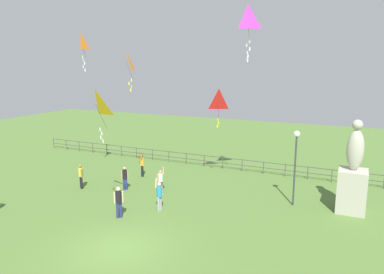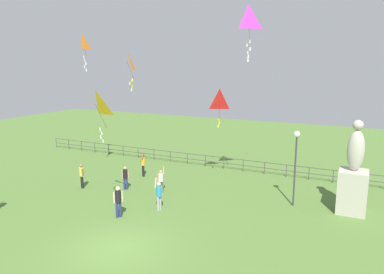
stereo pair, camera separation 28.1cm
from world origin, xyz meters
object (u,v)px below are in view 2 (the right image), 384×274
object	(u,v)px
person_0	(118,200)
kite_3	(248,19)
person_4	(125,176)
kite_1	(127,62)
person_3	(159,194)
person_2	(143,163)
kite_0	(220,100)
kite_2	(96,105)
statue_monument	(353,181)
kite_4	(82,43)
person_6	(161,179)
lamppost	(296,152)
person_5	(82,174)

from	to	relation	value
person_0	kite_3	world-z (taller)	kite_3
person_4	kite_1	size ratio (longest dim) A/B	0.59
person_0	person_3	world-z (taller)	person_3
person_2	kite_1	distance (m)	7.47
kite_0	kite_2	xyz separation A→B (m)	(-4.06, -7.81, 0.26)
statue_monument	kite_3	xyz separation A→B (m)	(-6.43, 0.61, 8.97)
kite_1	kite_4	distance (m)	3.48
person_4	person_6	size ratio (longest dim) A/B	0.89
person_0	person_2	world-z (taller)	person_2
statue_monument	kite_3	size ratio (longest dim) A/B	1.57
lamppost	person_6	xyz separation A→B (m)	(-8.10, -1.40, -2.35)
kite_0	kite_1	world-z (taller)	kite_1
kite_2	kite_3	size ratio (longest dim) A/B	0.87
statue_monument	kite_4	distance (m)	19.08
person_3	kite_1	size ratio (longest dim) A/B	0.73
kite_1	kite_2	size ratio (longest dim) A/B	0.92
person_6	kite_3	xyz separation A→B (m)	(4.74, 2.43, 9.88)
kite_3	statue_monument	bearing A→B (deg)	-5.39
kite_0	kite_2	bearing A→B (deg)	-117.45
kite_3	person_0	bearing A→B (deg)	-125.68
lamppost	person_2	distance (m)	11.35
person_2	kite_2	size ratio (longest dim) A/B	0.67
person_4	kite_3	xyz separation A→B (m)	(7.16, 2.91, 9.86)
person_5	kite_2	bearing A→B (deg)	-34.80
person_4	kite_0	world-z (taller)	kite_0
person_4	person_0	bearing A→B (deg)	-59.06
person_3	kite_0	xyz separation A→B (m)	(1.11, 6.34, 4.75)
statue_monument	person_5	size ratio (longest dim) A/B	3.14
kite_2	kite_0	bearing A→B (deg)	62.55
person_0	person_6	size ratio (longest dim) A/B	0.99
person_4	kite_2	xyz separation A→B (m)	(0.85, -3.55, 5.09)
person_2	kite_1	bearing A→B (deg)	-91.08
person_3	person_5	size ratio (longest dim) A/B	1.17
statue_monument	person_2	world-z (taller)	statue_monument
kite_3	kite_4	world-z (taller)	kite_3
person_0	kite_0	bearing A→B (deg)	72.24
person_2	lamppost	bearing A→B (deg)	-5.61
kite_0	person_2	bearing A→B (deg)	-166.60
kite_4	kite_1	bearing A→B (deg)	9.66
person_0	kite_2	bearing A→B (deg)	168.29
person_2	person_3	size ratio (longest dim) A/B	1.00
person_0	kite_1	distance (m)	9.45
person_0	kite_2	distance (m)	5.21
person_4	kite_2	size ratio (longest dim) A/B	0.54
kite_0	person_3	bearing A→B (deg)	-99.98
person_4	person_5	size ratio (longest dim) A/B	0.94
person_5	kite_3	bearing A→B (deg)	21.47
person_2	kite_3	distance (m)	12.46
person_4	kite_1	xyz separation A→B (m)	(-0.58, 1.43, 7.39)
kite_0	lamppost	bearing A→B (deg)	-23.03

